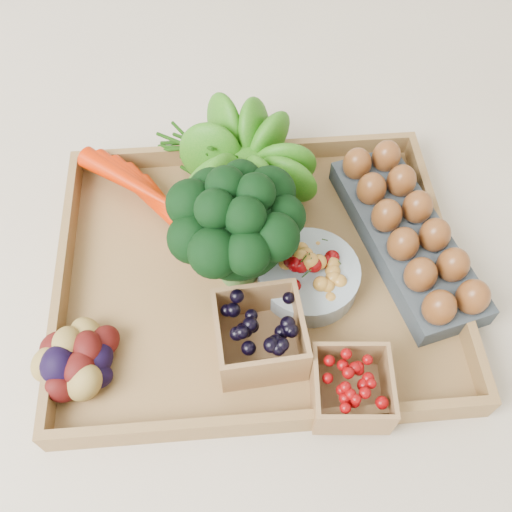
{
  "coord_description": "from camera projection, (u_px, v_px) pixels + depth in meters",
  "views": [
    {
      "loc": [
        -0.03,
        -0.42,
        0.71
      ],
      "look_at": [
        0.0,
        0.0,
        0.06
      ],
      "focal_mm": 40.0,
      "sensor_mm": 36.0,
      "label": 1
    }
  ],
  "objects": [
    {
      "name": "ground",
      "position": [
        256.0,
        278.0,
        0.83
      ],
      "size": [
        4.0,
        4.0,
        0.0
      ],
      "primitive_type": "plane",
      "color": "beige",
      "rests_on": "ground"
    },
    {
      "name": "tray",
      "position": [
        256.0,
        276.0,
        0.82
      ],
      "size": [
        0.55,
        0.45,
        0.01
      ],
      "primitive_type": "cube",
      "color": "olive",
      "rests_on": "ground"
    },
    {
      "name": "carrots",
      "position": [
        163.0,
        205.0,
        0.85
      ],
      "size": [
        0.23,
        0.16,
        0.05
      ],
      "primitive_type": null,
      "color": "red",
      "rests_on": "tray"
    },
    {
      "name": "lettuce",
      "position": [
        246.0,
        158.0,
        0.84
      ],
      "size": [
        0.15,
        0.15,
        0.15
      ],
      "primitive_type": "sphere",
      "color": "#105B0E",
      "rests_on": "tray"
    },
    {
      "name": "broccoli",
      "position": [
        237.0,
        246.0,
        0.76
      ],
      "size": [
        0.18,
        0.18,
        0.14
      ],
      "primitive_type": null,
      "color": "black",
      "rests_on": "tray"
    },
    {
      "name": "cherry_bowl",
      "position": [
        308.0,
        276.0,
        0.79
      ],
      "size": [
        0.14,
        0.14,
        0.04
      ],
      "primitive_type": "cylinder",
      "color": "#8C9EA5",
      "rests_on": "tray"
    },
    {
      "name": "egg_carton",
      "position": [
        405.0,
        238.0,
        0.83
      ],
      "size": [
        0.18,
        0.33,
        0.04
      ],
      "primitive_type": "cube",
      "rotation": [
        0.0,
        0.0,
        0.24
      ],
      "color": "#374046",
      "rests_on": "tray"
    },
    {
      "name": "potatoes",
      "position": [
        73.0,
        355.0,
        0.71
      ],
      "size": [
        0.12,
        0.12,
        0.07
      ],
      "primitive_type": null,
      "color": "#3B0A09",
      "rests_on": "tray"
    },
    {
      "name": "punnet_blackberry",
      "position": [
        260.0,
        335.0,
        0.72
      ],
      "size": [
        0.12,
        0.12,
        0.08
      ],
      "primitive_type": "cube",
      "rotation": [
        0.0,
        0.0,
        0.07
      ],
      "color": "black",
      "rests_on": "tray"
    },
    {
      "name": "punnet_raspberry",
      "position": [
        351.0,
        388.0,
        0.69
      ],
      "size": [
        0.1,
        0.1,
        0.06
      ],
      "primitive_type": "cube",
      "rotation": [
        0.0,
        0.0,
        -0.08
      ],
      "color": "#720506",
      "rests_on": "tray"
    }
  ]
}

